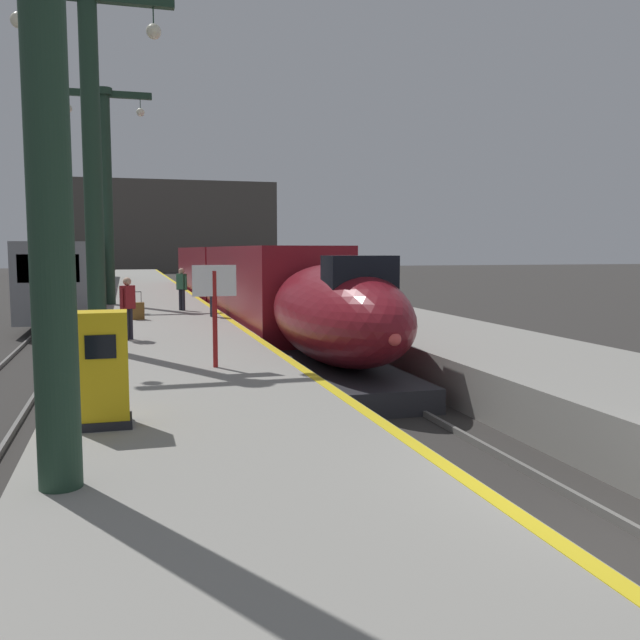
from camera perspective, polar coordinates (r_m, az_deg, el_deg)
The scene contains 19 objects.
ground_plane at distance 8.66m, azimuth 24.17°, elevation -18.42°, with size 260.00×260.00×0.00m, color #33302D.
platform_left at distance 30.90m, azimuth -13.61°, elevation 0.24°, with size 4.80×110.00×1.05m, color gray.
platform_right at distance 32.23m, azimuth 0.93°, elevation 0.64°, with size 4.80×110.00×1.05m, color gray.
platform_left_safety_stripe at distance 31.02m, azimuth -9.42°, elevation 1.33°, with size 0.20×107.80×0.01m, color yellow.
rail_main_left at distance 33.96m, azimuth -8.20°, elevation 0.06°, with size 0.08×110.00×0.12m, color slate.
rail_main_right at distance 34.18m, azimuth -5.71°, elevation 0.13°, with size 0.08×110.00×0.12m, color slate.
rail_secondary_left at distance 33.86m, azimuth -21.91°, elevation -0.33°, with size 0.08×110.00×0.12m, color slate.
rail_secondary_right at distance 33.73m, azimuth -19.38°, elevation -0.26°, with size 0.08×110.00×0.12m, color slate.
highspeed_train_main at distance 32.33m, azimuth -6.55°, elevation 3.09°, with size 2.92×39.26×3.60m.
regional_train_adjacent at distance 46.69m, azimuth -19.41°, elevation 3.91°, with size 2.85×36.60×3.80m.
station_column_mid at distance 17.67m, azimuth -18.52°, elevation 14.61°, with size 4.00×0.68×8.59m.
station_column_far at distance 31.94m, azimuth -17.34°, elevation 11.37°, with size 4.00×0.68×9.37m.
passenger_near_edge at distance 25.07m, azimuth -9.00°, elevation 2.52°, with size 0.25×0.57×1.69m.
passenger_mid_platform at distance 27.92m, azimuth -11.45°, elevation 2.82°, with size 0.41×0.46×1.69m.
passenger_far_waiting at distance 19.16m, azimuth -15.72°, elevation 1.35°, with size 0.42×0.45×1.69m.
rolling_suitcase at distance 24.63m, azimuth -14.88°, elevation 0.74°, with size 0.40×0.22×0.98m.
ticket_machine_yellow at distance 9.90m, azimuth -17.69°, elevation -4.27°, with size 0.76×0.62×1.60m.
departure_info_board at distance 14.25m, azimuth -8.78°, elevation 2.08°, with size 0.90×0.10×2.12m.
terminus_back_wall at distance 108.17m, azimuth -13.15°, elevation 7.63°, with size 36.00×2.00×14.00m, color #4C4742.
Camera 1 is at (-5.19, -5.99, 3.49)m, focal length 38.42 mm.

